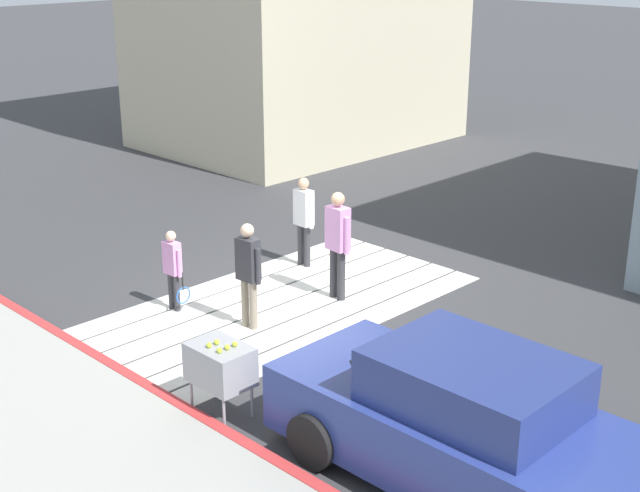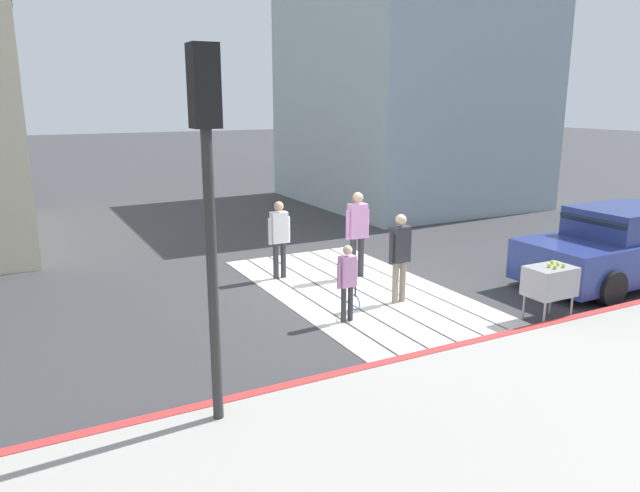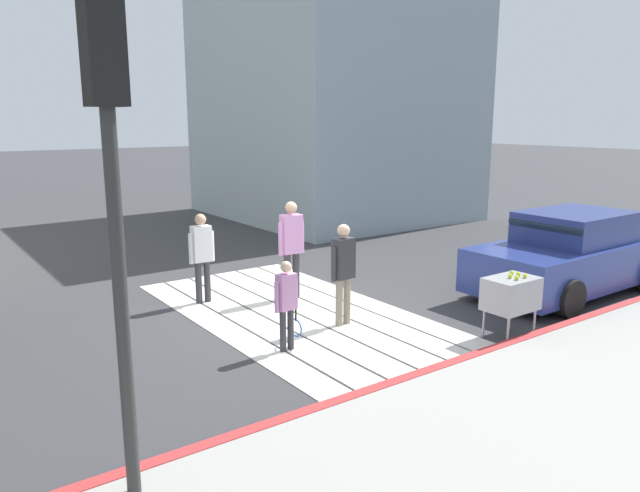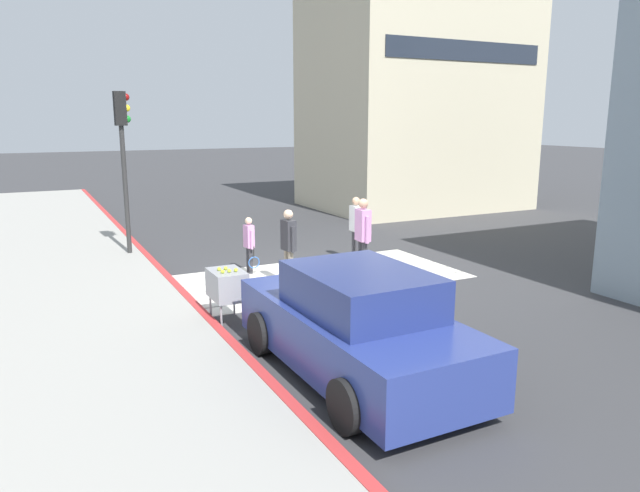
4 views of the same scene
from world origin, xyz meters
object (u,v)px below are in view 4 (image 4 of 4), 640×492
(pedestrian_adult_trailing, at_px, (356,224))
(car_parked_near_curb, at_px, (356,326))
(traffic_light_corner, at_px, (123,140))
(tennis_ball_cart, at_px, (227,285))
(pedestrian_adult_lead, at_px, (289,242))
(pedestrian_adult_side, at_px, (363,232))
(pedestrian_child_with_racket, at_px, (249,242))

(pedestrian_adult_trailing, bearing_deg, car_parked_near_curb, -120.13)
(traffic_light_corner, height_order, pedestrian_adult_trailing, traffic_light_corner)
(tennis_ball_cart, relative_size, pedestrian_adult_lead, 0.61)
(pedestrian_adult_lead, xyz_separation_m, pedestrian_adult_side, (1.77, -0.16, 0.09))
(tennis_ball_cart, relative_size, pedestrian_adult_side, 0.56)
(car_parked_near_curb, bearing_deg, pedestrian_adult_side, 58.16)
(tennis_ball_cart, bearing_deg, traffic_light_corner, 96.37)
(traffic_light_corner, height_order, pedestrian_adult_side, traffic_light_corner)
(car_parked_near_curb, relative_size, tennis_ball_cart, 4.24)
(tennis_ball_cart, bearing_deg, pedestrian_adult_lead, 41.40)
(pedestrian_child_with_racket, bearing_deg, car_parked_near_curb, -96.02)
(pedestrian_adult_trailing, height_order, pedestrian_child_with_racket, pedestrian_adult_trailing)
(traffic_light_corner, distance_m, pedestrian_adult_lead, 5.50)
(pedestrian_adult_trailing, height_order, pedestrian_adult_side, pedestrian_adult_side)
(pedestrian_adult_trailing, bearing_deg, pedestrian_adult_side, -114.54)
(traffic_light_corner, bearing_deg, tennis_ball_cart, -83.63)
(traffic_light_corner, xyz_separation_m, tennis_ball_cart, (0.68, -6.08, -2.34))
(traffic_light_corner, relative_size, tennis_ball_cart, 4.17)
(traffic_light_corner, xyz_separation_m, pedestrian_adult_trailing, (5.07, -3.04, -2.08))
(car_parked_near_curb, height_order, pedestrian_child_with_racket, car_parked_near_curb)
(car_parked_near_curb, distance_m, pedestrian_child_with_racket, 6.07)
(traffic_light_corner, relative_size, pedestrian_adult_side, 2.33)
(traffic_light_corner, distance_m, pedestrian_adult_trailing, 6.27)
(pedestrian_adult_trailing, relative_size, pedestrian_child_with_racket, 1.23)
(car_parked_near_curb, xyz_separation_m, pedestrian_adult_trailing, (3.49, 6.02, 0.22))
(pedestrian_adult_lead, xyz_separation_m, pedestrian_child_with_racket, (-0.41, 1.34, -0.22))
(pedestrian_adult_side, relative_size, pedestrian_child_with_racket, 1.36)
(car_parked_near_curb, xyz_separation_m, tennis_ball_cart, (-0.90, 2.98, -0.04))
(pedestrian_adult_side, bearing_deg, tennis_ball_cart, -157.26)
(traffic_light_corner, distance_m, tennis_ball_cart, 6.55)
(car_parked_near_curb, bearing_deg, pedestrian_child_with_racket, 83.98)
(pedestrian_adult_lead, relative_size, pedestrian_adult_trailing, 1.01)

